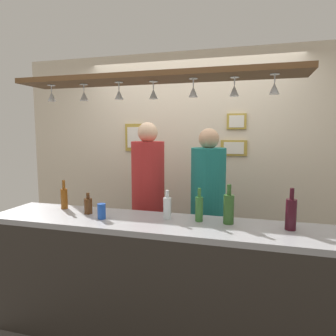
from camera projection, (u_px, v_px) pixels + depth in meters
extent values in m
plane|color=#4C4742|center=(165.00, 311.00, 2.81)|extent=(8.00, 8.00, 0.00)
cube|color=beige|center=(190.00, 161.00, 3.71)|extent=(4.40, 0.06, 2.60)
cube|color=#99999E|center=(152.00, 224.00, 2.36)|extent=(2.70, 0.55, 0.04)
cube|color=#2D2823|center=(141.00, 299.00, 2.18)|extent=(2.65, 0.04, 0.92)
cube|color=brown|center=(154.00, 78.00, 2.28)|extent=(2.20, 0.36, 0.04)
cylinder|color=silver|center=(51.00, 85.00, 2.49)|extent=(0.06, 0.06, 0.00)
cylinder|color=silver|center=(51.00, 89.00, 2.49)|extent=(0.01, 0.01, 0.05)
cone|color=silver|center=(52.00, 97.00, 2.50)|extent=(0.07, 0.07, 0.08)
cylinder|color=silver|center=(84.00, 85.00, 2.45)|extent=(0.06, 0.06, 0.00)
cylinder|color=silver|center=(84.00, 88.00, 2.45)|extent=(0.01, 0.01, 0.05)
cone|color=silver|center=(84.00, 96.00, 2.46)|extent=(0.07, 0.07, 0.08)
cylinder|color=silver|center=(119.00, 82.00, 2.34)|extent=(0.06, 0.06, 0.00)
cylinder|color=silver|center=(119.00, 86.00, 2.35)|extent=(0.01, 0.01, 0.05)
cone|color=silver|center=(119.00, 95.00, 2.35)|extent=(0.07, 0.07, 0.08)
cylinder|color=silver|center=(153.00, 82.00, 2.31)|extent=(0.06, 0.06, 0.00)
cylinder|color=silver|center=(153.00, 85.00, 2.31)|extent=(0.01, 0.01, 0.05)
cone|color=silver|center=(153.00, 94.00, 2.32)|extent=(0.07, 0.07, 0.08)
cylinder|color=silver|center=(193.00, 79.00, 2.18)|extent=(0.06, 0.06, 0.00)
cylinder|color=silver|center=(193.00, 83.00, 2.19)|extent=(0.01, 0.01, 0.05)
cone|color=silver|center=(193.00, 92.00, 2.19)|extent=(0.07, 0.07, 0.08)
cylinder|color=silver|center=(235.00, 77.00, 2.13)|extent=(0.06, 0.06, 0.00)
cylinder|color=silver|center=(234.00, 81.00, 2.13)|extent=(0.01, 0.01, 0.05)
cone|color=silver|center=(234.00, 91.00, 2.14)|extent=(0.07, 0.07, 0.08)
cylinder|color=silver|center=(275.00, 74.00, 2.01)|extent=(0.06, 0.06, 0.00)
cylinder|color=silver|center=(275.00, 79.00, 2.02)|extent=(0.01, 0.01, 0.05)
cone|color=silver|center=(274.00, 89.00, 2.02)|extent=(0.07, 0.07, 0.08)
cube|color=#2D334C|center=(149.00, 249.00, 3.22)|extent=(0.17, 0.18, 0.83)
cylinder|color=red|center=(148.00, 177.00, 3.13)|extent=(0.34, 0.34, 0.72)
sphere|color=beige|center=(148.00, 132.00, 3.08)|extent=(0.21, 0.21, 0.21)
cube|color=#2D334C|center=(207.00, 257.00, 3.06)|extent=(0.17, 0.18, 0.80)
cylinder|color=#1E7A75|center=(208.00, 184.00, 2.97)|extent=(0.34, 0.34, 0.70)
sphere|color=tan|center=(209.00, 139.00, 2.92)|extent=(0.20, 0.20, 0.20)
cylinder|color=#336B2D|center=(199.00, 209.00, 2.34)|extent=(0.06, 0.06, 0.19)
cylinder|color=#336B2D|center=(199.00, 193.00, 2.33)|extent=(0.03, 0.03, 0.07)
cylinder|color=brown|center=(64.00, 199.00, 2.73)|extent=(0.06, 0.06, 0.18)
cylinder|color=brown|center=(64.00, 185.00, 2.71)|extent=(0.03, 0.03, 0.08)
cylinder|color=#512D14|center=(88.00, 206.00, 2.56)|extent=(0.07, 0.07, 0.13)
cylinder|color=#512D14|center=(88.00, 196.00, 2.55)|extent=(0.03, 0.03, 0.05)
cylinder|color=silver|center=(167.00, 208.00, 2.41)|extent=(0.06, 0.06, 0.17)
cylinder|color=silver|center=(167.00, 194.00, 2.40)|extent=(0.03, 0.03, 0.06)
cylinder|color=#380F19|center=(291.00, 215.00, 2.13)|extent=(0.08, 0.08, 0.22)
cylinder|color=#380F19|center=(292.00, 194.00, 2.12)|extent=(0.03, 0.03, 0.08)
cylinder|color=#2D5623|center=(229.00, 209.00, 2.28)|extent=(0.08, 0.08, 0.22)
cylinder|color=#2D5623|center=(229.00, 190.00, 2.26)|extent=(0.03, 0.03, 0.08)
cylinder|color=#1E4CB2|center=(102.00, 211.00, 2.41)|extent=(0.07, 0.07, 0.12)
cube|color=#B29338|center=(135.00, 137.00, 3.82)|extent=(0.26, 0.02, 0.34)
cube|color=white|center=(135.00, 137.00, 3.81)|extent=(0.20, 0.01, 0.26)
cube|color=#B29338|center=(237.00, 121.00, 3.46)|extent=(0.22, 0.02, 0.18)
cube|color=white|center=(237.00, 121.00, 3.45)|extent=(0.17, 0.01, 0.14)
cube|color=#B29338|center=(234.00, 148.00, 3.51)|extent=(0.30, 0.02, 0.18)
cube|color=white|center=(234.00, 148.00, 3.49)|extent=(0.23, 0.01, 0.14)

